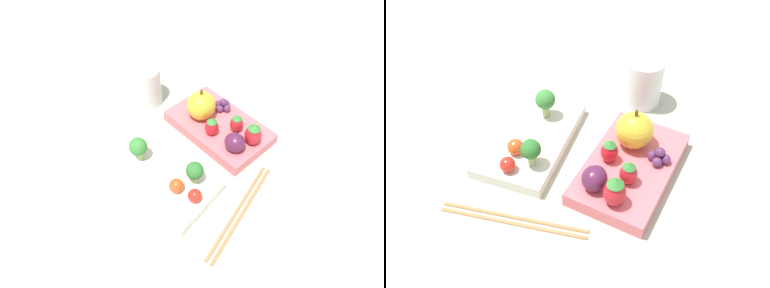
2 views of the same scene
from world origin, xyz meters
The scene contains 15 objects.
ground_plane centered at (0.00, 0.00, 0.00)m, with size 4.00×4.00×0.00m, color #ADB7A3.
bento_box_savoury centered at (0.00, 0.08, 0.01)m, with size 0.21×0.13×0.02m.
bento_box_fruit centered at (0.00, -0.08, 0.01)m, with size 0.21×0.14×0.02m.
broccoli_floret_0 centered at (0.05, 0.08, 0.05)m, with size 0.03×0.03×0.05m.
broccoli_floret_1 centered at (-0.06, 0.05, 0.05)m, with size 0.03×0.03×0.05m.
cherry_tomato_0 centered at (-0.08, 0.08, 0.03)m, with size 0.02×0.02×0.02m.
cherry_tomato_1 centered at (-0.04, 0.08, 0.03)m, with size 0.03×0.03×0.03m.
apple centered at (0.04, -0.07, 0.05)m, with size 0.06×0.06×0.07m.
strawberry_0 centered at (-0.04, -0.09, 0.04)m, with size 0.03×0.03×0.04m.
strawberry_1 centered at (-0.01, -0.05, 0.04)m, with size 0.03×0.03×0.04m.
strawberry_2 centered at (-0.08, -0.09, 0.05)m, with size 0.03×0.03×0.05m.
plum centered at (-0.06, -0.05, 0.04)m, with size 0.04×0.04×0.04m.
grape_cluster centered at (0.02, -0.12, 0.03)m, with size 0.04×0.04×0.03m.
drinking_cup centered at (0.17, -0.05, 0.04)m, with size 0.07×0.07×0.09m.
chopsticks_pair centered at (-0.14, 0.03, 0.00)m, with size 0.05×0.21×0.01m.
Camera 2 is at (-0.42, -0.18, 0.49)m, focal length 40.00 mm.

